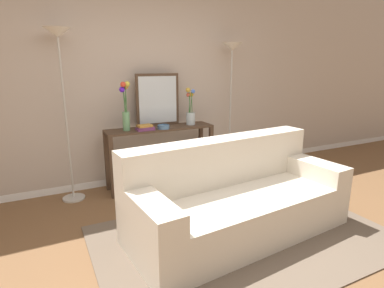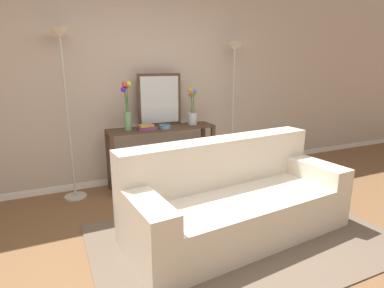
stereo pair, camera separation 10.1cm
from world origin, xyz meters
The scene contains 13 objects.
ground_plane centered at (0.00, 0.00, -0.01)m, with size 16.00×16.00×0.02m, color brown.
back_wall centered at (0.00, 2.21, 1.40)m, with size 12.00×0.15×2.80m.
area_rug centered at (0.44, 0.23, 0.01)m, with size 2.72×1.76×0.01m.
couch centered at (0.44, 0.39, 0.31)m, with size 2.19×1.07×0.88m.
console_table centered at (0.22, 1.84, 0.55)m, with size 1.41×0.35×0.80m.
floor_lamp_left centered at (-0.90, 1.89, 1.55)m, with size 0.28×0.28×1.97m.
floor_lamp_right centered at (1.33, 1.89, 1.48)m, with size 0.28×0.28×1.88m.
wall_mirror centered at (0.25, 1.99, 1.14)m, with size 0.59×0.02×0.68m.
vase_tall_flowers centered at (-0.22, 1.83, 1.09)m, with size 0.13×0.12×0.60m.
vase_short_flowers centered at (0.66, 1.85, 0.98)m, with size 0.13×0.12×0.50m.
fruit_bowl centered at (0.23, 1.74, 0.82)m, with size 0.15×0.15×0.05m.
book_stack centered at (-0.01, 1.76, 0.83)m, with size 0.22×0.16×0.07m.
book_row_under_console centered at (-0.16, 1.84, 0.06)m, with size 0.37×0.18×0.13m.
Camera 2 is at (-1.08, -1.95, 1.58)m, focal length 29.16 mm.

